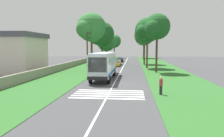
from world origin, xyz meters
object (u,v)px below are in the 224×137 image
at_px(roadside_tree_left_0, 114,42).
at_px(roadside_tree_right_2, 156,27).
at_px(roadside_tree_left_3, 91,28).
at_px(roadside_tree_right_1, 144,35).
at_px(coach_bus, 104,64).
at_px(roadside_tree_left_2, 101,35).
at_px(trailing_car_0, 116,63).
at_px(roadside_tree_right_0, 143,37).
at_px(roadside_building, 12,53).
at_px(pedestrian, 161,85).
at_px(roadside_tree_right_3, 147,31).
at_px(utility_pole, 87,51).
at_px(trailing_car_1, 117,62).
at_px(trailing_car_2, 120,60).
at_px(roadside_tree_left_1, 106,42).

relative_size(roadside_tree_left_0, roadside_tree_right_2, 0.94).
bearing_deg(roadside_tree_left_3, roadside_tree_right_1, -30.02).
bearing_deg(coach_bus, roadside_tree_right_1, -14.04).
relative_size(roadside_tree_left_2, roadside_tree_right_2, 1.10).
relative_size(trailing_car_0, roadside_tree_right_0, 0.35).
bearing_deg(roadside_tree_left_3, roadside_tree_left_0, 0.32).
xyz_separation_m(roadside_building, pedestrian, (-16.05, -23.95, -2.63)).
height_order(roadside_tree_left_0, roadside_tree_right_2, roadside_tree_right_2).
distance_m(roadside_tree_right_3, utility_pole, 15.26).
relative_size(roadside_tree_right_2, roadside_tree_right_3, 0.96).
bearing_deg(coach_bus, pedestrian, -145.52).
bearing_deg(pedestrian, roadside_tree_left_0, 8.86).
height_order(trailing_car_1, roadside_tree_right_1, roadside_tree_right_1).
bearing_deg(roadside_tree_right_1, roadside_tree_right_3, -179.70).
bearing_deg(roadside_tree_right_2, trailing_car_2, 16.05).
distance_m(trailing_car_0, roadside_building, 22.77).
distance_m(trailing_car_0, utility_pole, 15.07).
distance_m(trailing_car_0, pedestrian, 31.31).
distance_m(trailing_car_0, trailing_car_1, 6.34).
relative_size(trailing_car_1, roadside_tree_left_2, 0.38).
bearing_deg(roadside_tree_left_1, coach_bus, -173.23).
relative_size(trailing_car_2, roadside_tree_left_1, 0.47).
xyz_separation_m(trailing_car_0, roadside_tree_left_0, (38.02, 4.03, 6.15)).
bearing_deg(roadside_tree_right_0, utility_pole, 167.32).
relative_size(trailing_car_2, pedestrian, 2.54).
bearing_deg(roadside_tree_right_1, roadside_building, 131.40).
relative_size(roadside_tree_left_3, roadside_tree_right_3, 1.00).
xyz_separation_m(roadside_tree_left_2, roadside_building, (-21.55, 12.65, -4.27)).
bearing_deg(roadside_tree_right_0, trailing_car_1, 165.63).
relative_size(roadside_tree_right_3, utility_pole, 1.44).
relative_size(coach_bus, roadside_tree_left_0, 1.15).
distance_m(roadside_tree_left_0, roadside_tree_left_1, 19.74).
bearing_deg(roadside_tree_left_0, trailing_car_1, -173.16).
bearing_deg(roadside_tree_right_1, coach_bus, 165.96).
distance_m(trailing_car_2, roadside_building, 34.65).
bearing_deg(trailing_car_1, roadside_tree_left_2, 81.46).
bearing_deg(roadside_tree_right_1, roadside_tree_right_2, -176.32).
bearing_deg(coach_bus, roadside_tree_left_3, 21.70).
bearing_deg(trailing_car_1, roadside_tree_right_0, -14.37).
relative_size(roadside_tree_left_3, utility_pole, 1.45).
bearing_deg(roadside_building, roadside_tree_right_2, -84.77).
bearing_deg(roadside_tree_right_1, trailing_car_0, 134.55).
xyz_separation_m(roadside_tree_left_0, roadside_tree_right_1, (-31.37, -10.79, 0.81)).
xyz_separation_m(roadside_tree_right_3, pedestrian, (-26.51, 0.15, -7.02)).
bearing_deg(utility_pole, roadside_tree_right_0, -12.68).
distance_m(roadside_tree_left_0, roadside_building, 54.31).
bearing_deg(roadside_tree_right_0, roadside_tree_left_2, 158.01).
relative_size(roadside_tree_left_0, roadside_tree_right_3, 0.91).
height_order(coach_bus, trailing_car_2, coach_bus).
distance_m(roadside_tree_right_1, utility_pole, 23.71).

